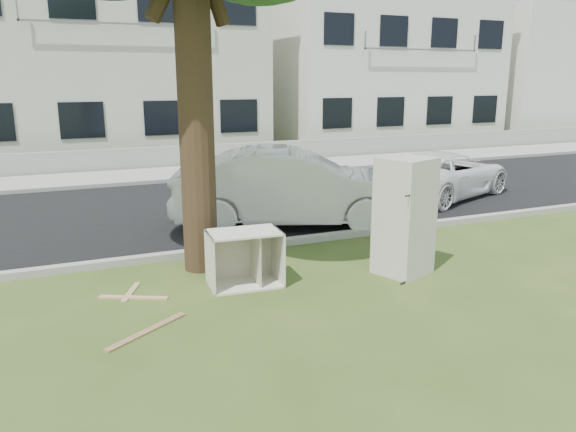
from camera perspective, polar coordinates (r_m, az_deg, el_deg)
name	(u,v)px	position (r m, az deg, el deg)	size (l,w,h in m)	color
ground	(265,305)	(7.68, -2.38, -8.98)	(120.00, 120.00, 0.00)	#32491A
road	(172,210)	(13.20, -11.69, 0.57)	(120.00, 7.00, 0.01)	black
kerb_near	(215,254)	(9.87, -7.46, -3.82)	(120.00, 0.18, 0.12)	gray
kerb_far	(146,184)	(16.63, -14.19, 3.13)	(120.00, 0.18, 0.12)	gray
sidewalk	(139,176)	(18.04, -14.94, 3.92)	(120.00, 2.80, 0.01)	gray
low_wall	(131,159)	(19.56, -15.71, 5.64)	(120.00, 0.15, 0.70)	gray
townhouse_center	(107,58)	(24.26, -17.88, 15.00)	(11.22, 8.16, 7.44)	#B6B6A6
townhouse_right	(368,68)	(28.14, 8.10, 14.66)	(10.20, 8.16, 6.84)	silver
filler_right	(570,74)	(37.65, 26.72, 12.79)	(16.00, 9.00, 6.40)	#B6B6A6
fridge	(404,216)	(8.81, 11.75, -0.04)	(0.75, 0.69, 1.81)	beige
cabinet	(245,258)	(8.25, -4.44, -4.32)	(1.05, 0.65, 0.82)	white
plank_a	(147,331)	(7.10, -14.09, -11.27)	(1.23, 0.10, 0.02)	olive
plank_b	(133,297)	(8.16, -15.43, -7.98)	(0.97, 0.10, 0.02)	tan
plank_c	(131,292)	(8.38, -15.66, -7.43)	(0.73, 0.08, 0.02)	tan
car_center	(293,188)	(11.46, 0.47, 2.90)	(1.69, 4.83, 1.59)	silver
car_right	(443,174)	(14.89, 15.47, 4.14)	(1.95, 4.23, 1.18)	white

